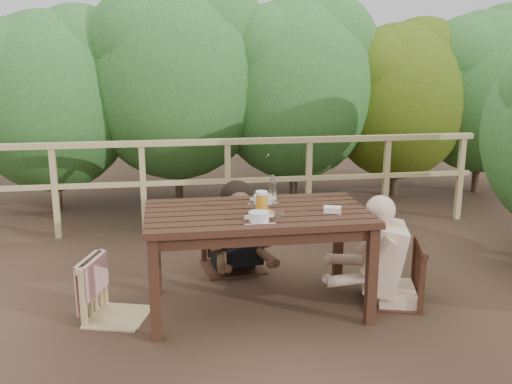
{
  "coord_description": "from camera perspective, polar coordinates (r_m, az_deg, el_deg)",
  "views": [
    {
      "loc": [
        -0.64,
        -4.01,
        1.91
      ],
      "look_at": [
        0.0,
        0.05,
        0.9
      ],
      "focal_mm": 40.16,
      "sensor_mm": 36.0,
      "label": 1
    }
  ],
  "objects": [
    {
      "name": "chair_left",
      "position": [
        4.28,
        -13.87,
        -6.91
      ],
      "size": [
        0.53,
        0.53,
        0.85
      ],
      "primitive_type": "cube",
      "rotation": [
        0.0,
        0.0,
        1.27
      ],
      "color": "tan",
      "rests_on": "ground"
    },
    {
      "name": "bread_roll",
      "position": [
        4.04,
        1.12,
        -2.23
      ],
      "size": [
        0.12,
        0.09,
        0.07
      ],
      "primitive_type": "ellipsoid",
      "color": "#B17530",
      "rests_on": "table"
    },
    {
      "name": "beer_glass",
      "position": [
        4.17,
        0.56,
        -1.05
      ],
      "size": [
        0.09,
        0.09,
        0.17
      ],
      "primitive_type": "cylinder",
      "color": "orange",
      "rests_on": "table"
    },
    {
      "name": "butter_tub",
      "position": [
        4.21,
        7.61,
        -1.84
      ],
      "size": [
        0.15,
        0.13,
        0.05
      ],
      "primitive_type": "cube",
      "rotation": [
        0.0,
        0.0,
        -0.35
      ],
      "color": "white",
      "rests_on": "table"
    },
    {
      "name": "ground",
      "position": [
        4.48,
        0.1,
        -11.39
      ],
      "size": [
        60.0,
        60.0,
        0.0
      ],
      "primitive_type": "plane",
      "color": "#493123",
      "rests_on": "ground"
    },
    {
      "name": "chair_far",
      "position": [
        5.08,
        -2.35,
        -2.06
      ],
      "size": [
        0.58,
        0.58,
        1.04
      ],
      "primitive_type": "cube",
      "rotation": [
        0.0,
        0.0,
        0.12
      ],
      "color": "black",
      "rests_on": "ground"
    },
    {
      "name": "hedge_row",
      "position": [
        7.28,
        -0.8,
        13.73
      ],
      "size": [
        6.6,
        1.6,
        3.8
      ],
      "primitive_type": null,
      "color": "#2D5D27",
      "rests_on": "ground"
    },
    {
      "name": "woman",
      "position": [
        5.07,
        -2.39,
        -0.72
      ],
      "size": [
        0.59,
        0.69,
        1.28
      ],
      "primitive_type": null,
      "rotation": [
        0.0,
        0.0,
        3.26
      ],
      "color": "black",
      "rests_on": "ground"
    },
    {
      "name": "bottle",
      "position": [
        4.33,
        1.65,
        0.08
      ],
      "size": [
        0.06,
        0.06,
        0.25
      ],
      "primitive_type": "cylinder",
      "color": "silver",
      "rests_on": "table"
    },
    {
      "name": "tumbler",
      "position": [
        3.96,
        2.29,
        -2.51
      ],
      "size": [
        0.07,
        0.07,
        0.08
      ],
      "primitive_type": "cylinder",
      "color": "white",
      "rests_on": "table"
    },
    {
      "name": "chair_right",
      "position": [
        4.54,
        13.68,
        -5.3
      ],
      "size": [
        0.56,
        0.56,
        0.91
      ],
      "primitive_type": "cube",
      "rotation": [
        0.0,
        0.0,
        -1.85
      ],
      "color": "black",
      "rests_on": "ground"
    },
    {
      "name": "diner_right",
      "position": [
        4.48,
        14.21,
        -2.3
      ],
      "size": [
        0.82,
        0.74,
        1.4
      ],
      "primitive_type": null,
      "rotation": [
        0.0,
        0.0,
        1.29
      ],
      "color": "beige",
      "rests_on": "ground"
    },
    {
      "name": "soup_far",
      "position": [
        4.41,
        0.72,
        -0.81
      ],
      "size": [
        0.25,
        0.25,
        0.08
      ],
      "primitive_type": "cylinder",
      "color": "white",
      "rests_on": "table"
    },
    {
      "name": "railing",
      "position": [
        6.2,
        -2.83,
        0.7
      ],
      "size": [
        5.6,
        0.1,
        1.01
      ],
      "primitive_type": "cube",
      "color": "tan",
      "rests_on": "ground"
    },
    {
      "name": "soup_near",
      "position": [
        3.95,
        0.3,
        -2.56
      ],
      "size": [
        0.24,
        0.24,
        0.08
      ],
      "primitive_type": "cylinder",
      "color": "silver",
      "rests_on": "table"
    },
    {
      "name": "table",
      "position": [
        4.34,
        0.1,
        -6.87
      ],
      "size": [
        1.64,
        0.92,
        0.76
      ],
      "primitive_type": "cube",
      "color": "black",
      "rests_on": "ground"
    }
  ]
}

